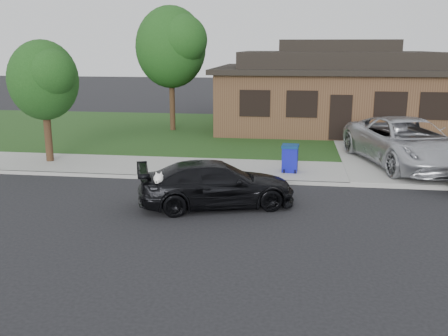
# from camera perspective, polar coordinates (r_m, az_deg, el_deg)

# --- Properties ---
(ground) EXTENTS (120.00, 120.00, 0.00)m
(ground) POSITION_cam_1_polar(r_m,az_deg,el_deg) (13.49, -0.30, -5.55)
(ground) COLOR black
(ground) RESTS_ON ground
(sidewalk) EXTENTS (60.00, 3.00, 0.12)m
(sidewalk) POSITION_cam_1_polar(r_m,az_deg,el_deg) (18.24, 1.96, -0.21)
(sidewalk) COLOR gray
(sidewalk) RESTS_ON ground
(curb) EXTENTS (60.00, 0.12, 0.12)m
(curb) POSITION_cam_1_polar(r_m,az_deg,el_deg) (16.79, 1.42, -1.44)
(curb) COLOR gray
(curb) RESTS_ON ground
(lawn) EXTENTS (60.00, 13.00, 0.13)m
(lawn) POSITION_cam_1_polar(r_m,az_deg,el_deg) (26.04, 3.83, 4.02)
(lawn) COLOR #193814
(lawn) RESTS_ON ground
(driveway) EXTENTS (4.50, 13.00, 0.14)m
(driveway) POSITION_cam_1_polar(r_m,az_deg,el_deg) (23.40, 18.10, 2.26)
(driveway) COLOR gray
(driveway) RESTS_ON ground
(sedan) EXTENTS (4.79, 3.10, 1.29)m
(sedan) POSITION_cam_1_polar(r_m,az_deg,el_deg) (14.18, -0.89, -1.85)
(sedan) COLOR black
(sedan) RESTS_ON ground
(minivan) EXTENTS (4.42, 6.77, 1.73)m
(minivan) POSITION_cam_1_polar(r_m,az_deg,el_deg) (19.64, 20.13, 2.79)
(minivan) COLOR #B0B2B8
(minivan) RESTS_ON driveway
(recycling_bin) EXTENTS (0.62, 0.64, 0.96)m
(recycling_bin) POSITION_cam_1_polar(r_m,az_deg,el_deg) (17.79, 7.55, 1.13)
(recycling_bin) COLOR #0D1196
(recycling_bin) RESTS_ON sidewalk
(house) EXTENTS (12.60, 8.60, 4.65)m
(house) POSITION_cam_1_polar(r_m,az_deg,el_deg) (27.78, 12.57, 8.64)
(house) COLOR #422B1C
(house) RESTS_ON ground
(tree_0) EXTENTS (3.78, 3.60, 6.34)m
(tree_0) POSITION_cam_1_polar(r_m,az_deg,el_deg) (26.21, -5.80, 13.74)
(tree_0) COLOR #332114
(tree_0) RESTS_ON ground
(tree_2) EXTENTS (2.73, 2.60, 4.59)m
(tree_2) POSITION_cam_1_polar(r_m,az_deg,el_deg) (20.00, -19.76, 9.55)
(tree_2) COLOR #332114
(tree_2) RESTS_ON ground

